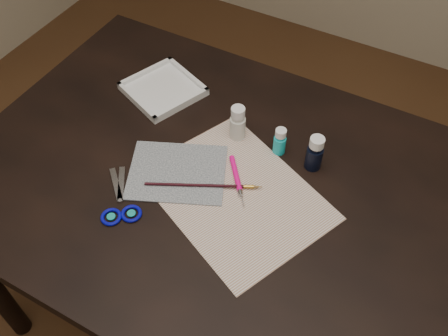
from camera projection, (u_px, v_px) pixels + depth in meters
The scene contains 11 objects.
ground at pixel (224, 312), 1.79m from camera, with size 3.50×3.50×0.02m, color #422614.
table at pixel (224, 258), 1.50m from camera, with size 1.30×0.90×0.75m, color black.
paper at pixel (235, 194), 1.18m from camera, with size 0.42×0.32×0.00m, color silver.
canvas at pixel (177, 172), 1.22m from camera, with size 0.23×0.19×0.00m, color black.
paint_bottle_white at pixel (238, 123), 1.26m from camera, with size 0.04×0.04×0.10m, color silver.
paint_bottle_cyan at pixel (280, 141), 1.24m from camera, with size 0.03×0.03×0.08m, color #14B6C1.
paint_bottle_navy at pixel (315, 153), 1.20m from camera, with size 0.04×0.04×0.10m, color black.
paintbrush at pixel (204, 185), 1.19m from camera, with size 0.28×0.01×0.01m, color black, non-canonical shape.
craft_knife at pixel (238, 181), 1.20m from camera, with size 0.16×0.01×0.01m, color #FA0884, non-canonical shape.
scissors at pixel (117, 195), 1.17m from camera, with size 0.19×0.10×0.01m, color silver, non-canonical shape.
palette_tray at pixel (163, 89), 1.41m from camera, with size 0.19×0.19×0.02m, color white.
Camera 1 is at (0.36, -0.66, 1.70)m, focal length 40.00 mm.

